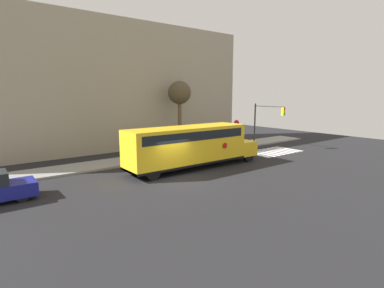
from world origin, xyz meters
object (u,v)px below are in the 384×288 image
object	(u,v)px
stop_sign	(236,129)
school_bus	(191,144)
tree_near_sidewalk	(180,94)
traffic_light	(265,118)

from	to	relation	value
stop_sign	school_bus	bearing A→B (deg)	-155.75
school_bus	tree_near_sidewalk	distance (m)	9.46
stop_sign	tree_near_sidewalk	xyz separation A→B (m)	(-4.57, 3.57, 3.53)
school_bus	traffic_light	bearing A→B (deg)	12.72
traffic_light	stop_sign	bearing A→B (deg)	154.74
school_bus	tree_near_sidewalk	world-z (taller)	tree_near_sidewalk
tree_near_sidewalk	stop_sign	bearing A→B (deg)	-38.04
school_bus	traffic_light	distance (m)	12.10
stop_sign	tree_near_sidewalk	bearing A→B (deg)	141.96
traffic_light	tree_near_sidewalk	size ratio (longest dim) A/B	0.66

